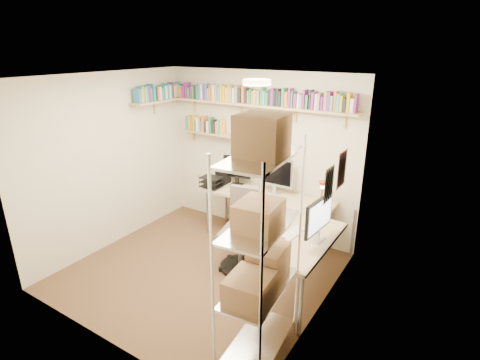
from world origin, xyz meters
name	(u,v)px	position (x,y,z in m)	size (l,w,h in m)	color
ground	(201,271)	(0.00, 0.00, 0.00)	(3.20, 3.20, 0.00)	#492B1F
room_shell	(197,159)	(0.00, 0.00, 1.55)	(3.24, 3.04, 2.52)	beige
wall_shelves	(228,103)	(-0.41, 1.30, 2.03)	(3.12, 1.09, 0.80)	tan
corner_desk	(268,203)	(0.49, 0.93, 0.75)	(2.32, 1.92, 1.31)	tan
office_chair	(242,236)	(0.40, 0.39, 0.46)	(0.58, 0.59, 1.09)	black
wire_rack	(260,232)	(1.36, -0.86, 1.35)	(0.53, 0.95, 2.34)	silver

